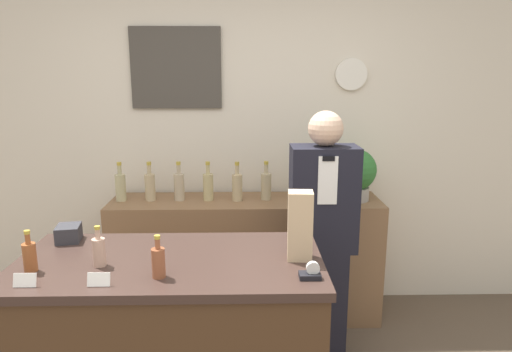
% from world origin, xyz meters
% --- Properties ---
extents(back_wall, '(5.20, 0.09, 2.70)m').
position_xyz_m(back_wall, '(-0.00, 2.00, 1.36)').
color(back_wall, beige).
rests_on(back_wall, ground_plane).
extents(back_shelf, '(1.95, 0.46, 0.90)m').
position_xyz_m(back_shelf, '(0.06, 1.71, 0.45)').
color(back_shelf, brown).
rests_on(back_shelf, ground_plane).
extents(shopkeeper, '(0.40, 0.25, 1.59)m').
position_xyz_m(shopkeeper, '(0.53, 1.18, 0.79)').
color(shopkeeper, black).
rests_on(shopkeeper, ground_plane).
extents(potted_plant, '(0.30, 0.30, 0.37)m').
position_xyz_m(potted_plant, '(0.84, 1.70, 1.10)').
color(potted_plant, '#9E998E').
rests_on(potted_plant, back_shelf).
extents(paper_bag, '(0.12, 0.10, 0.32)m').
position_xyz_m(paper_bag, '(0.31, 0.49, 1.13)').
color(paper_bag, tan).
rests_on(paper_bag, display_counter).
extents(tape_dispenser, '(0.09, 0.06, 0.07)m').
position_xyz_m(tape_dispenser, '(0.33, 0.28, 0.99)').
color(tape_dispenser, black).
rests_on(tape_dispenser, display_counter).
extents(price_card_left, '(0.09, 0.02, 0.06)m').
position_xyz_m(price_card_left, '(-0.82, 0.23, 0.99)').
color(price_card_left, white).
rests_on(price_card_left, display_counter).
extents(price_card_right, '(0.09, 0.02, 0.06)m').
position_xyz_m(price_card_right, '(-0.53, 0.23, 0.99)').
color(price_card_right, white).
rests_on(price_card_right, display_counter).
extents(gift_box, '(0.13, 0.15, 0.08)m').
position_xyz_m(gift_box, '(-0.84, 0.74, 1.01)').
color(gift_box, '#2D2D33').
rests_on(gift_box, display_counter).
extents(counter_bottle_0, '(0.06, 0.06, 0.18)m').
position_xyz_m(counter_bottle_0, '(-0.86, 0.38, 1.04)').
color(counter_bottle_0, brown).
rests_on(counter_bottle_0, display_counter).
extents(counter_bottle_1, '(0.06, 0.06, 0.18)m').
position_xyz_m(counter_bottle_1, '(-0.58, 0.43, 1.04)').
color(counter_bottle_1, tan).
rests_on(counter_bottle_1, display_counter).
extents(counter_bottle_2, '(0.06, 0.06, 0.18)m').
position_xyz_m(counter_bottle_2, '(-0.30, 0.30, 1.04)').
color(counter_bottle_2, brown).
rests_on(counter_bottle_2, display_counter).
extents(shelf_bottle_0, '(0.07, 0.07, 0.28)m').
position_xyz_m(shelf_bottle_0, '(-0.83, 1.71, 1.01)').
color(shelf_bottle_0, tan).
rests_on(shelf_bottle_0, back_shelf).
extents(shelf_bottle_1, '(0.07, 0.07, 0.28)m').
position_xyz_m(shelf_bottle_1, '(-0.63, 1.72, 1.01)').
color(shelf_bottle_1, tan).
rests_on(shelf_bottle_1, back_shelf).
extents(shelf_bottle_2, '(0.07, 0.07, 0.28)m').
position_xyz_m(shelf_bottle_2, '(-0.42, 1.72, 1.01)').
color(shelf_bottle_2, tan).
rests_on(shelf_bottle_2, back_shelf).
extents(shelf_bottle_3, '(0.07, 0.07, 0.28)m').
position_xyz_m(shelf_bottle_3, '(-0.21, 1.71, 1.01)').
color(shelf_bottle_3, tan).
rests_on(shelf_bottle_3, back_shelf).
extents(shelf_bottle_4, '(0.07, 0.07, 0.28)m').
position_xyz_m(shelf_bottle_4, '(-0.00, 1.70, 1.01)').
color(shelf_bottle_4, tan).
rests_on(shelf_bottle_4, back_shelf).
extents(shelf_bottle_5, '(0.07, 0.07, 0.28)m').
position_xyz_m(shelf_bottle_5, '(0.21, 1.72, 1.01)').
color(shelf_bottle_5, tan).
rests_on(shelf_bottle_5, back_shelf).
extents(shelf_bottle_6, '(0.07, 0.07, 0.28)m').
position_xyz_m(shelf_bottle_6, '(0.42, 1.72, 1.01)').
color(shelf_bottle_6, tan).
rests_on(shelf_bottle_6, back_shelf).
extents(shelf_bottle_7, '(0.07, 0.07, 0.28)m').
position_xyz_m(shelf_bottle_7, '(0.62, 1.72, 1.01)').
color(shelf_bottle_7, tan).
rests_on(shelf_bottle_7, back_shelf).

